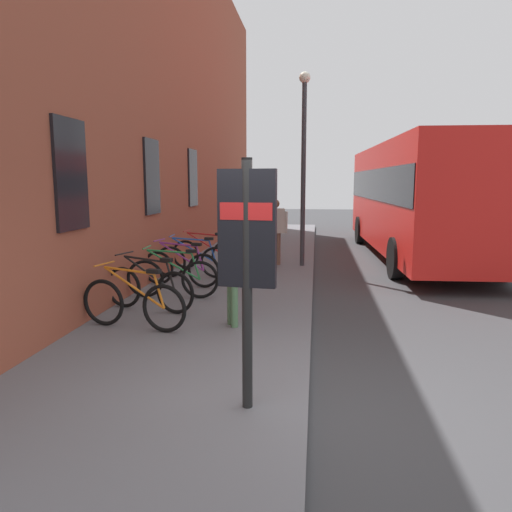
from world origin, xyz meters
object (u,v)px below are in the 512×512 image
Objects in this scene: bicycle_under_window at (149,288)px; pedestrian_by_facade at (275,225)px; bicycle_end_of_row at (193,261)px; bicycle_by_door at (206,254)px; city_bus at (416,194)px; pedestrian_crossing_street at (232,264)px; street_lamp at (304,152)px; bicycle_beside_lamp at (134,303)px; bicycle_far_end at (181,268)px; transit_info_sign at (247,245)px; bicycle_mid_rack at (173,278)px.

pedestrian_by_facade is (4.84, -1.74, 0.66)m from bicycle_under_window.
bicycle_end_of_row is 1.00× the size of bicycle_by_door.
city_bus reaches higher than pedestrian_crossing_street.
bicycle_by_door is 0.36× the size of street_lamp.
bicycle_beside_lamp is 3.00m from bicycle_far_end.
bicycle_under_window is at bearing 160.26° from pedestrian_by_facade.
bicycle_by_door is at bearing 120.43° from city_bus.
street_lamp is at bearing -21.74° from bicycle_beside_lamp.
bicycle_beside_lamp is 3.92m from bicycle_end_of_row.
bicycle_by_door is at bearing -2.14° from bicycle_far_end.
city_bus is at bearing -58.56° from pedestrian_by_facade.
bicycle_by_door is (1.07, -0.04, 0.00)m from bicycle_end_of_row.
bicycle_by_door is 3.56m from street_lamp.
transit_info_sign is 0.49× the size of street_lamp.
pedestrian_crossing_street is at bearing 12.85° from transit_info_sign.
bicycle_by_door is 0.74× the size of transit_info_sign.
pedestrian_crossing_street is at bearing 152.26° from city_bus.
pedestrian_crossing_street reaches higher than bicycle_beside_lamp.
bicycle_under_window is 4.15m from transit_info_sign.
bicycle_beside_lamp is 1.97m from bicycle_mid_rack.
bicycle_under_window is 5.18m from pedestrian_by_facade.
bicycle_end_of_row and bicycle_by_door have the same top height.
bicycle_beside_lamp is 0.98× the size of bicycle_end_of_row.
bicycle_under_window is at bearing 178.89° from bicycle_by_door.
street_lamp is (4.81, -2.46, 2.52)m from bicycle_under_window.
bicycle_by_door is at bearing 17.69° from pedestrian_crossing_street.
pedestrian_crossing_street is 0.91× the size of pedestrian_by_facade.
pedestrian_by_facade is 0.35× the size of street_lamp.
transit_info_sign is at bearing -157.83° from bicycle_far_end.
bicycle_beside_lamp is 0.16× the size of city_bus.
street_lamp reaches higher than bicycle_beside_lamp.
city_bus reaches higher than bicycle_end_of_row.
bicycle_end_of_row is at bearing 1.31° from bicycle_beside_lamp.
city_bus reaches higher than bicycle_far_end.
street_lamp reaches higher than bicycle_by_door.
transit_info_sign is 1.54× the size of pedestrian_crossing_street.
bicycle_by_door is at bearing -1.11° from bicycle_under_window.
transit_info_sign reaches higher than bicycle_by_door.
bicycle_far_end is (1.03, 0.14, 0.00)m from bicycle_mid_rack.
bicycle_by_door is 1.99m from pedestrian_by_facade.
bicycle_end_of_row is at bearing 127.61° from city_bus.
transit_info_sign is 8.20m from pedestrian_by_facade.
bicycle_beside_lamp is at bearing -173.08° from bicycle_under_window.
pedestrian_by_facade is at bearing 2.99° from transit_info_sign.
pedestrian_by_facade is (0.88, -1.66, 0.66)m from bicycle_by_door.
bicycle_mid_rack is 0.74× the size of transit_info_sign.
bicycle_under_window is 2.89m from bicycle_end_of_row.
pedestrian_by_facade reaches higher than bicycle_by_door.
transit_info_sign is at bearing -147.03° from bicycle_under_window.
transit_info_sign reaches higher than pedestrian_by_facade.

